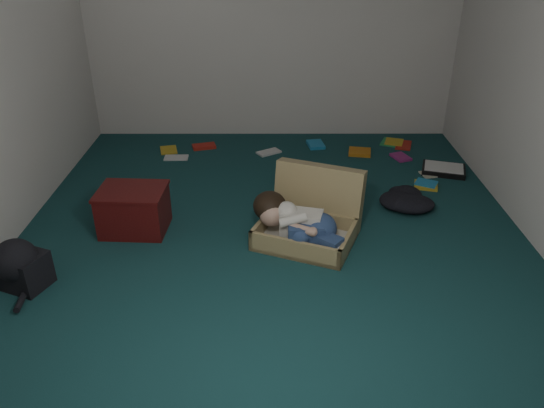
{
  "coord_description": "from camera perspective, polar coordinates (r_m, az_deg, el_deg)",
  "views": [
    {
      "loc": [
        -0.01,
        -3.6,
        2.19
      ],
      "look_at": [
        0.0,
        -0.15,
        0.35
      ],
      "focal_mm": 35.0,
      "sensor_mm": 36.0,
      "label": 1
    }
  ],
  "objects": [
    {
      "name": "floor",
      "position": [
        4.22,
        -0.0,
        -3.24
      ],
      "size": [
        4.5,
        4.5,
        0.0
      ],
      "primitive_type": "plane",
      "color": "#163E40",
      "rests_on": "ground"
    },
    {
      "name": "wall_back",
      "position": [
        5.92,
        -0.04,
        19.44
      ],
      "size": [
        4.5,
        0.0,
        4.5
      ],
      "primitive_type": "plane",
      "rotation": [
        1.57,
        0.0,
        0.0
      ],
      "color": "silver",
      "rests_on": "ground"
    },
    {
      "name": "wall_front",
      "position": [
        1.62,
        0.12,
        -5.41
      ],
      "size": [
        4.5,
        0.0,
        4.5
      ],
      "primitive_type": "plane",
      "rotation": [
        -1.57,
        0.0,
        0.0
      ],
      "color": "silver",
      "rests_on": "ground"
    },
    {
      "name": "suitcase",
      "position": [
        4.14,
        4.19,
        -1.43
      ],
      "size": [
        0.92,
        0.91,
        0.52
      ],
      "rotation": [
        0.0,
        0.0,
        -0.38
      ],
      "color": "tan",
      "rests_on": "floor"
    },
    {
      "name": "person",
      "position": [
        3.98,
        2.74,
        -1.95
      ],
      "size": [
        0.69,
        0.57,
        0.32
      ],
      "rotation": [
        0.0,
        0.0,
        -0.38
      ],
      "color": "silver",
      "rests_on": "suitcase"
    },
    {
      "name": "maroon_bin",
      "position": [
        4.33,
        -14.65,
        -0.62
      ],
      "size": [
        0.54,
        0.44,
        0.36
      ],
      "rotation": [
        0.0,
        0.0,
        -0.05
      ],
      "color": "#4D100F",
      "rests_on": "floor"
    },
    {
      "name": "backpack",
      "position": [
        3.97,
        -25.49,
        -6.22
      ],
      "size": [
        0.55,
        0.5,
        0.27
      ],
      "primitive_type": null,
      "rotation": [
        0.0,
        0.0,
        -0.39
      ],
      "color": "black",
      "rests_on": "floor"
    },
    {
      "name": "clothing_pile",
      "position": [
        4.76,
        13.79,
        0.76
      ],
      "size": [
        0.49,
        0.41,
        0.14
      ],
      "primitive_type": null,
      "rotation": [
        0.0,
        0.0,
        0.09
      ],
      "color": "black",
      "rests_on": "floor"
    },
    {
      "name": "paper_tray",
      "position": [
        5.51,
        17.97,
        3.56
      ],
      "size": [
        0.48,
        0.41,
        0.06
      ],
      "rotation": [
        0.0,
        0.0,
        -0.29
      ],
      "color": "black",
      "rests_on": "floor"
    },
    {
      "name": "book_scatter",
      "position": [
        5.66,
        5.25,
        5.31
      ],
      "size": [
        2.9,
        1.33,
        0.02
      ],
      "color": "gold",
      "rests_on": "floor"
    }
  ]
}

